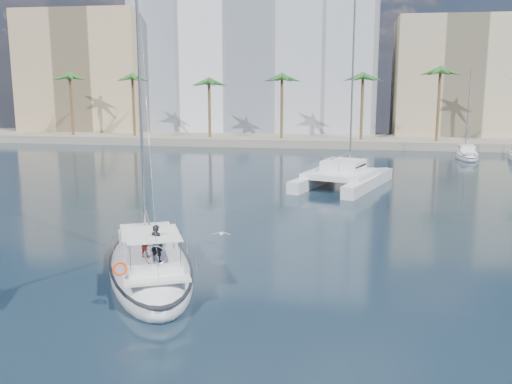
# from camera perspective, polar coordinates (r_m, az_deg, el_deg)

# --- Properties ---
(ground) EXTENTS (160.00, 160.00, 0.00)m
(ground) POSITION_cam_1_polar(r_m,az_deg,el_deg) (31.98, 0.07, -6.90)
(ground) COLOR black
(ground) RESTS_ON ground
(quay) EXTENTS (120.00, 14.00, 1.20)m
(quay) POSITION_cam_1_polar(r_m,az_deg,el_deg) (91.63, 6.27, 5.18)
(quay) COLOR gray
(quay) RESTS_ON ground
(building_modern) EXTENTS (42.00, 16.00, 28.00)m
(building_modern) POSITION_cam_1_polar(r_m,az_deg,el_deg) (104.49, 0.04, 13.31)
(building_modern) COLOR white
(building_modern) RESTS_ON ground
(building_tan_left) EXTENTS (22.00, 14.00, 22.00)m
(building_tan_left) POSITION_cam_1_polar(r_m,az_deg,el_deg) (109.59, -16.30, 11.20)
(building_tan_left) COLOR tan
(building_tan_left) RESTS_ON ground
(building_beige) EXTENTS (20.00, 14.00, 20.00)m
(building_beige) POSITION_cam_1_polar(r_m,az_deg,el_deg) (101.48, 19.39, 10.51)
(building_beige) COLOR tan
(building_beige) RESTS_ON ground
(palm_left) EXTENTS (3.60, 3.60, 12.30)m
(palm_left) POSITION_cam_1_polar(r_m,az_deg,el_deg) (95.34, -15.00, 10.93)
(palm_left) COLOR brown
(palm_left) RESTS_ON ground
(palm_centre) EXTENTS (3.60, 3.60, 12.30)m
(palm_centre) POSITION_cam_1_polar(r_m,az_deg,el_deg) (87.17, 6.25, 11.25)
(palm_centre) COLOR brown
(palm_centre) RESTS_ON ground
(main_sloop) EXTENTS (8.92, 13.33, 18.96)m
(main_sloop) POSITION_cam_1_polar(r_m,az_deg,el_deg) (29.83, -10.56, -7.31)
(main_sloop) COLOR silver
(main_sloop) RESTS_ON ground
(catamaran) EXTENTS (9.82, 13.76, 18.08)m
(catamaran) POSITION_cam_1_polar(r_m,az_deg,el_deg) (54.69, 8.66, 1.76)
(catamaran) COLOR silver
(catamaran) RESTS_ON ground
(seagull) EXTENTS (1.13, 0.48, 0.21)m
(seagull) POSITION_cam_1_polar(r_m,az_deg,el_deg) (34.71, -3.47, -4.17)
(seagull) COLOR silver
(seagull) RESTS_ON ground
(moored_yacht_a) EXTENTS (3.37, 9.52, 11.90)m
(moored_yacht_a) POSITION_cam_1_polar(r_m,az_deg,el_deg) (79.11, 20.31, 3.20)
(moored_yacht_a) COLOR silver
(moored_yacht_a) RESTS_ON ground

